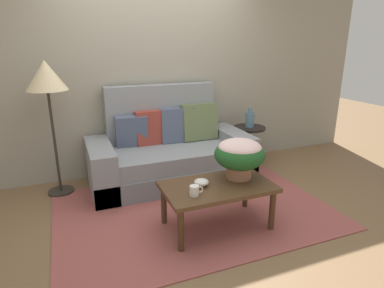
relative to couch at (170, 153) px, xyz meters
name	(u,v)px	position (x,y,z in m)	size (l,w,h in m)	color
ground_plane	(193,209)	(-0.03, -0.85, -0.34)	(14.00, 14.00, 0.00)	brown
wall_back	(154,64)	(-0.03, 0.49, 1.08)	(6.40, 0.12, 2.84)	gray
area_rug	(194,210)	(-0.03, -0.89, -0.34)	(2.77, 1.92, 0.01)	#994C47
couch	(170,153)	(0.00, 0.00, 0.00)	(1.98, 0.94, 1.17)	slate
coffee_table	(218,190)	(0.06, -1.26, 0.03)	(1.02, 0.59, 0.44)	#442D1B
side_table	(249,139)	(1.21, 0.08, 0.04)	(0.45, 0.45, 0.55)	black
floor_lamp	(47,82)	(-1.32, 0.08, 0.95)	(0.43, 0.43, 1.52)	#2D2823
potted_plant	(239,154)	(0.32, -1.18, 0.33)	(0.48, 0.48, 0.38)	#A36B4C
coffee_mug	(195,191)	(-0.22, -1.38, 0.14)	(0.12, 0.08, 0.09)	white
snack_bowl	(201,182)	(-0.09, -1.23, 0.13)	(0.13, 0.13, 0.07)	silver
table_vase	(250,119)	(1.21, 0.09, 0.32)	(0.13, 0.13, 0.27)	slate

